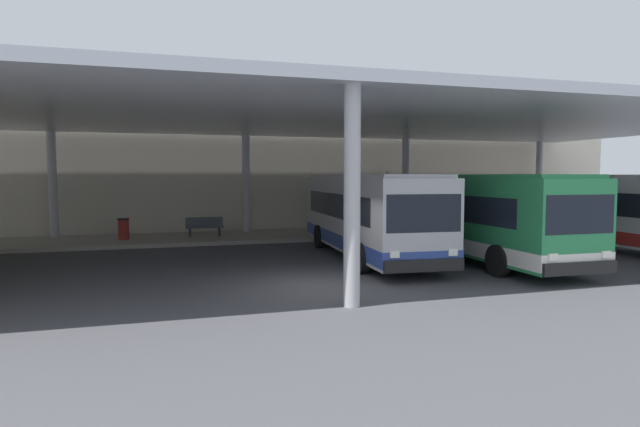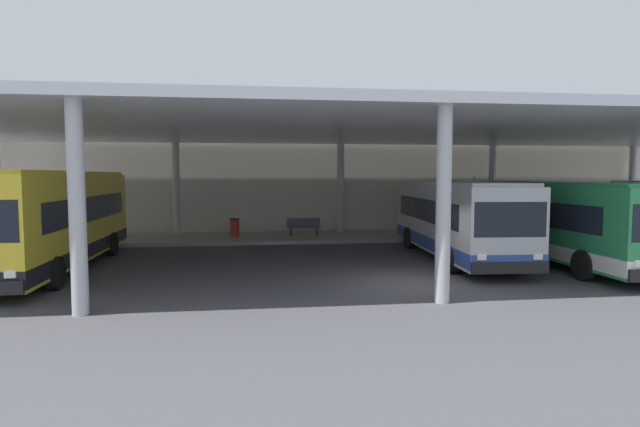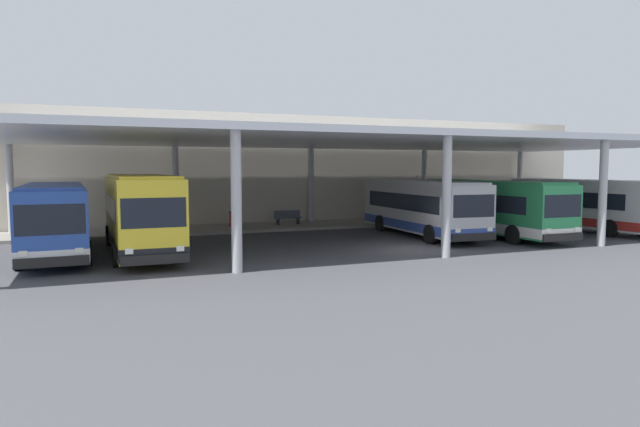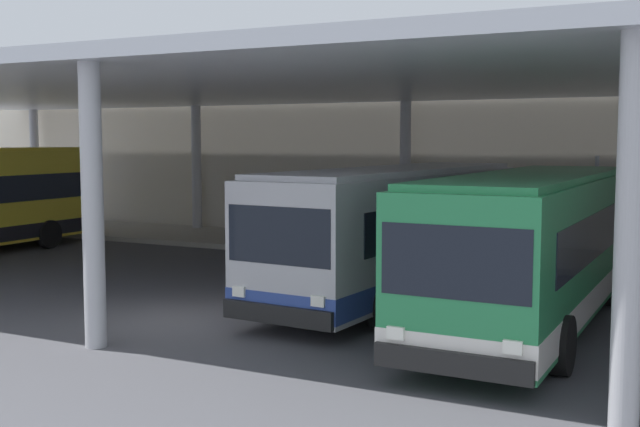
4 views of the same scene
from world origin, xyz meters
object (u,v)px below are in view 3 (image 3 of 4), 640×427
at_px(banner_sign, 416,195).
at_px(bus_second_bay, 140,213).
at_px(bus_departing, 581,204).
at_px(bus_nearest_bay, 55,219).
at_px(trash_bin, 233,219).
at_px(bus_middle_bay, 421,207).
at_px(bus_far_bay, 492,207).
at_px(bench_waiting, 288,217).

bearing_deg(banner_sign, bus_second_bay, -159.89).
bearing_deg(banner_sign, bus_departing, -48.12).
bearing_deg(bus_nearest_bay, trash_bin, 36.83).
relative_size(bus_nearest_bay, trash_bin, 10.83).
xyz_separation_m(bus_nearest_bay, trash_bin, (9.71, 7.27, -0.98)).
relative_size(bus_middle_bay, bus_departing, 1.01).
xyz_separation_m(bus_nearest_bay, bus_middle_bay, (18.96, 0.14, 0.00)).
bearing_deg(bus_middle_bay, bus_departing, -7.40).
height_order(bus_nearest_bay, trash_bin, bus_nearest_bay).
height_order(bus_second_bay, bus_departing, bus_second_bay).
xyz_separation_m(bus_departing, banner_sign, (-7.03, 7.84, 0.32)).
height_order(bus_middle_bay, trash_bin, bus_middle_bay).
xyz_separation_m(bus_far_bay, bench_waiting, (-9.21, 8.97, -0.99)).
distance_m(bus_nearest_bay, bus_far_bay, 22.67).
xyz_separation_m(bus_second_bay, bus_middle_bay, (15.42, 0.58, -0.19)).
xyz_separation_m(trash_bin, banner_sign, (13.00, -0.70, 1.30)).
distance_m(bus_middle_bay, trash_bin, 11.72).
height_order(bus_far_bay, bench_waiting, bus_far_bay).
relative_size(bus_middle_bay, trash_bin, 10.89).
xyz_separation_m(bus_nearest_bay, bench_waiting, (13.41, 7.45, -0.99)).
distance_m(bench_waiting, banner_sign, 9.43).
xyz_separation_m(bus_far_bay, trash_bin, (-12.91, 8.79, -0.98)).
bearing_deg(bus_far_bay, trash_bin, 145.76).
xyz_separation_m(bus_far_bay, banner_sign, (0.09, 8.09, 0.32)).
relative_size(bus_second_bay, bench_waiting, 6.32).
relative_size(bus_nearest_bay, bench_waiting, 5.89).
bearing_deg(bus_second_bay, bench_waiting, 38.67).
distance_m(bus_departing, trash_bin, 21.79).
bearing_deg(bus_departing, bus_middle_bay, 172.60).
bearing_deg(bus_departing, bus_far_bay, -177.99).
height_order(bus_departing, trash_bin, bus_departing).
relative_size(bus_far_bay, bench_waiting, 5.87).
height_order(bus_second_bay, bus_far_bay, bus_second_bay).
bearing_deg(bus_nearest_bay, banner_sign, 16.15).
xyz_separation_m(bus_middle_bay, bus_far_bay, (3.66, -1.65, 0.00)).
height_order(bus_nearest_bay, bus_departing, same).
distance_m(bus_far_bay, bench_waiting, 12.89).
relative_size(bus_middle_bay, bench_waiting, 5.93).
xyz_separation_m(bus_departing, trash_bin, (-20.03, 8.54, -0.98)).
bearing_deg(bus_middle_bay, bus_nearest_bay, -179.59).
relative_size(bus_nearest_bay, bus_second_bay, 0.93).
bearing_deg(bench_waiting, bus_nearest_bay, -150.94).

